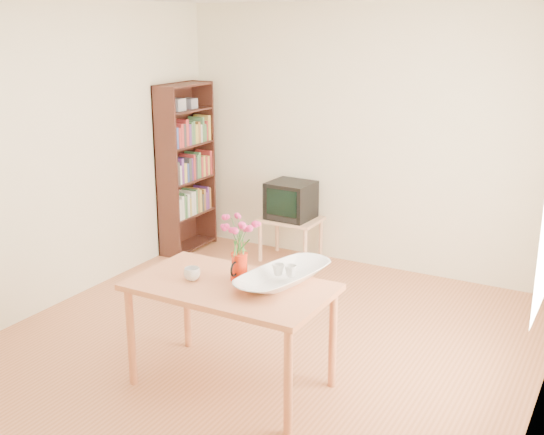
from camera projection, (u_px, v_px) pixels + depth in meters
The scene contains 11 objects.
room at pixel (255, 188), 4.81m from camera, with size 4.50×4.50×4.50m.
table at pixel (231, 296), 4.56m from camera, with size 1.35×0.78×0.75m.
tv_stand at pixel (291, 225), 7.06m from camera, with size 0.60×0.45×0.46m.
bookshelf at pixel (186, 174), 7.28m from camera, with size 0.28×0.70×1.80m.
pitcher at pixel (240, 267), 4.60m from camera, with size 0.13×0.20×0.19m.
flowers at pixel (239, 233), 4.53m from camera, with size 0.21×0.21×0.30m, color #E0347C, non-canonical shape.
mug at pixel (192, 274), 4.60m from camera, with size 0.11×0.11×0.09m, color white.
bowl at pixel (284, 247), 4.50m from camera, with size 0.53×0.53×0.50m, color white.
teacup_a at pixel (278, 253), 4.53m from camera, with size 0.07×0.07×0.07m, color white.
teacup_b at pixel (291, 255), 4.51m from camera, with size 0.07×0.07×0.07m, color white.
television at pixel (291, 199), 6.99m from camera, with size 0.45×0.43×0.38m.
Camera 1 is at (2.39, -4.03, 2.47)m, focal length 45.00 mm.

